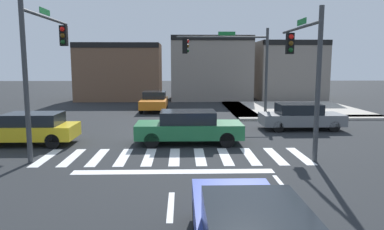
# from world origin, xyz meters

# --- Properties ---
(ground_plane) EXTENTS (120.00, 120.00, 0.00)m
(ground_plane) POSITION_xyz_m (0.00, 0.00, 0.00)
(ground_plane) COLOR #232628
(crosswalk_near) EXTENTS (10.35, 2.73, 0.01)m
(crosswalk_near) POSITION_xyz_m (0.00, -4.50, 0.00)
(crosswalk_near) COLOR silver
(crosswalk_near) RESTS_ON ground_plane
(bike_detector_marking) EXTENTS (0.98, 0.98, 0.01)m
(bike_detector_marking) POSITION_xyz_m (1.43, -8.36, 0.00)
(bike_detector_marking) COLOR yellow
(bike_detector_marking) RESTS_ON ground_plane
(curb_corner_northeast) EXTENTS (10.00, 10.60, 0.15)m
(curb_corner_northeast) POSITION_xyz_m (8.49, 9.42, 0.07)
(curb_corner_northeast) COLOR #B2AA9E
(curb_corner_northeast) RESTS_ON ground_plane
(storefront_row) EXTENTS (24.50, 5.95, 6.29)m
(storefront_row) POSITION_xyz_m (2.81, 18.75, 2.99)
(storefront_row) COLOR brown
(storefront_row) RESTS_ON ground_plane
(traffic_signal_northeast) EXTENTS (5.92, 0.32, 5.88)m
(traffic_signal_northeast) POSITION_xyz_m (3.52, 5.24, 4.04)
(traffic_signal_northeast) COLOR #383A3D
(traffic_signal_northeast) RESTS_ON ground_plane
(traffic_signal_southeast) EXTENTS (0.32, 4.86, 5.66)m
(traffic_signal_southeast) POSITION_xyz_m (5.25, -3.62, 3.85)
(traffic_signal_southeast) COLOR #383A3D
(traffic_signal_southeast) RESTS_ON ground_plane
(traffic_signal_southwest) EXTENTS (0.32, 5.09, 5.95)m
(traffic_signal_southwest) POSITION_xyz_m (-5.29, -3.27, 4.11)
(traffic_signal_southwest) COLOR #383A3D
(traffic_signal_southwest) RESTS_ON ground_plane
(car_orange) EXTENTS (1.93, 4.53, 1.48)m
(car_orange) POSITION_xyz_m (-1.84, 9.72, 0.74)
(car_orange) COLOR orange
(car_orange) RESTS_ON ground_plane
(car_gray) EXTENTS (4.43, 1.90, 1.44)m
(car_gray) POSITION_xyz_m (6.86, 1.31, 0.73)
(car_gray) COLOR slate
(car_gray) RESTS_ON ground_plane
(car_yellow) EXTENTS (4.64, 1.89, 1.42)m
(car_yellow) POSITION_xyz_m (-6.71, -2.09, 0.73)
(car_yellow) COLOR gold
(car_yellow) RESTS_ON ground_plane
(car_green) EXTENTS (4.80, 1.92, 1.50)m
(car_green) POSITION_xyz_m (0.61, -2.09, 0.77)
(car_green) COLOR #1E6638
(car_green) RESTS_ON ground_plane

